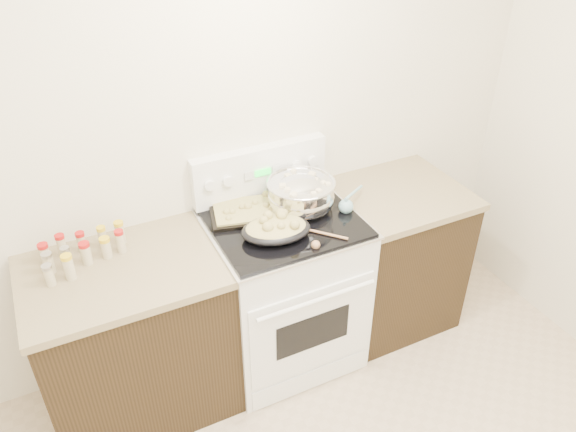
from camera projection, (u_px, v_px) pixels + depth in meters
room_shell at (416, 296)px, 1.27m from camera, size 4.10×3.60×2.75m
counter_left at (136, 338)px, 2.85m from camera, size 0.93×0.67×0.92m
counter_right at (391, 255)px, 3.42m from camera, size 0.73×0.67×0.92m
kitchen_range at (284, 287)px, 3.13m from camera, size 0.78×0.73×1.22m
mixing_bowl at (301, 195)px, 2.93m from camera, size 0.43×0.43×0.21m
roasting_pan at (276, 228)px, 2.73m from camera, size 0.38×0.30×0.11m
baking_sheet at (250, 210)px, 2.92m from camera, size 0.46×0.37×0.06m
wooden_spoon at (318, 240)px, 2.71m from camera, size 0.20×0.22×0.04m
blue_ladle at (347, 205)px, 2.94m from camera, size 0.23×0.19×0.10m
spice_jars at (80, 251)px, 2.60m from camera, size 0.40×0.24×0.13m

